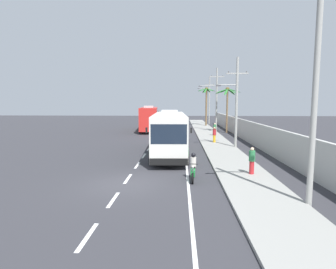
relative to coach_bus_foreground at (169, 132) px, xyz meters
name	(u,v)px	position (x,y,z in m)	size (l,w,h in m)	color
ground_plane	(124,184)	(-2.09, -8.90, -1.94)	(160.00, 160.00, 0.00)	#303035
sidewalk_kerb	(223,152)	(4.71, 1.10, -1.87)	(3.20, 90.00, 0.14)	gray
lane_markings	(172,145)	(0.00, 5.46, -1.93)	(3.60, 71.00, 0.01)	white
boundary_wall	(255,134)	(8.51, 5.10, -0.76)	(0.24, 60.00, 2.35)	#B2B2AD
coach_bus_foreground	(169,132)	(0.00, 0.00, 0.00)	(3.21, 11.69, 3.72)	silver
coach_bus_far_lane	(149,118)	(-3.97, 20.02, 0.10)	(3.53, 11.79, 3.92)	red
motorcycle_beside_bus	(193,169)	(1.66, -7.90, -1.30)	(0.56, 1.96, 1.54)	black
motorcycle_trailing	(185,135)	(1.50, 8.25, -1.27)	(0.56, 1.96, 1.64)	black
pedestrian_near_kerb	(215,129)	(5.37, 12.91, -0.95)	(0.36, 0.36, 1.62)	red
pedestrian_midwalk	(252,160)	(5.19, -6.90, -0.96)	(0.36, 0.36, 1.60)	red
pedestrian_far_walk	(214,134)	(4.56, 6.49, -0.93)	(0.36, 0.36, 1.65)	gold
utility_pole_nearest	(316,81)	(6.36, -11.78, 3.30)	(2.44, 0.24, 10.04)	#9E9E99
utility_pole_mid	(236,101)	(6.18, 3.53, 2.62)	(3.01, 0.24, 8.62)	#9E9E99
utility_pole_far	(216,98)	(6.19, 18.84, 3.11)	(3.77, 0.24, 9.48)	#9E9E99
utility_pole_distant	(209,99)	(6.68, 34.15, 3.17)	(3.33, 0.24, 9.64)	#9E9E99
palm_nearest	(227,98)	(7.62, 17.38, 3.16)	(3.63, 3.43, 6.60)	brown
palm_second	(206,99)	(5.70, 29.18, 3.14)	(3.39, 3.07, 7.26)	brown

